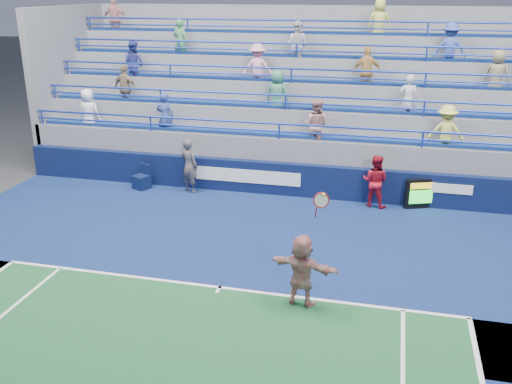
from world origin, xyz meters
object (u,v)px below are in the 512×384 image
(serve_speed_board, at_px, (427,193))
(tennis_player, at_px, (302,270))
(line_judge, at_px, (189,166))
(judge_chair, at_px, (142,181))
(ball_girl, at_px, (375,181))

(serve_speed_board, xyz_separation_m, tennis_player, (-2.84, -6.61, 0.34))
(serve_speed_board, height_order, tennis_player, tennis_player)
(line_judge, bearing_deg, judge_chair, 26.97)
(judge_chair, relative_size, line_judge, 0.46)
(judge_chair, relative_size, tennis_player, 0.32)
(line_judge, distance_m, ball_girl, 6.08)
(serve_speed_board, relative_size, ball_girl, 0.80)
(serve_speed_board, xyz_separation_m, judge_chair, (-9.38, -0.44, -0.21))
(tennis_player, distance_m, ball_girl, 6.48)
(serve_speed_board, bearing_deg, ball_girl, -170.89)
(line_judge, bearing_deg, serve_speed_board, -153.63)
(serve_speed_board, height_order, line_judge, line_judge)
(line_judge, bearing_deg, ball_girl, -155.36)
(serve_speed_board, distance_m, judge_chair, 9.39)
(judge_chair, height_order, line_judge, line_judge)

